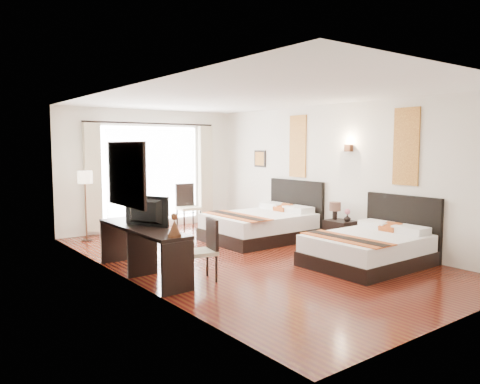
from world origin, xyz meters
TOP-DOWN VIEW (x-y plane):
  - floor at (0.00, 0.00)m, footprint 4.50×7.50m
  - ceiling at (0.00, 0.00)m, footprint 4.50×7.50m
  - wall_headboard at (2.25, 0.00)m, footprint 0.01×7.50m
  - wall_desk at (-2.25, 0.00)m, footprint 0.01×7.50m
  - wall_window at (0.00, 3.75)m, footprint 4.50×0.01m
  - wall_entry at (0.00, -3.75)m, footprint 4.50×0.01m
  - window_glass at (0.00, 3.73)m, footprint 2.40×0.02m
  - sheer_curtain at (0.00, 3.67)m, footprint 2.30×0.02m
  - drape_left at (-1.45, 3.63)m, footprint 0.35×0.14m
  - drape_right at (1.45, 3.63)m, footprint 0.35×0.14m
  - art_panel_near at (2.23, -1.58)m, footprint 0.03×0.50m
  - art_panel_far at (2.23, 1.10)m, footprint 0.03×0.50m
  - wall_sconce at (2.19, -0.35)m, footprint 0.10×0.14m
  - mirror_frame at (-2.22, 0.07)m, footprint 0.04×1.25m
  - mirror_glass at (-2.19, 0.07)m, footprint 0.01×1.12m
  - bed_near at (1.32, -1.58)m, footprint 1.96×1.53m
  - bed_far at (1.24, 1.10)m, footprint 2.14×1.67m
  - nightstand at (1.99, -0.35)m, footprint 0.43×0.54m
  - table_lamp at (2.00, -0.20)m, footprint 0.23×0.23m
  - vase at (1.99, -0.52)m, footprint 0.14×0.14m
  - console_desk at (-1.99, 0.07)m, footprint 0.50×2.20m
  - television at (-1.97, 0.06)m, footprint 0.43×0.77m
  - bronze_figurine at (-1.99, -0.93)m, footprint 0.20×0.20m
  - desk_chair at (-1.41, -0.67)m, footprint 0.49×0.49m
  - floor_lamp at (-1.77, 3.17)m, footprint 0.29×0.29m
  - side_table at (-0.55, 2.82)m, footprint 0.57×0.57m
  - fruit_bowl at (-0.58, 2.81)m, footprint 0.25×0.25m
  - window_chair at (0.65, 3.15)m, footprint 0.55×0.55m
  - jute_rug at (-0.59, 2.70)m, footprint 1.40×1.07m

SIDE VIEW (x-z plane):
  - floor at x=0.00m, z-range -0.01..0.00m
  - jute_rug at x=-0.59m, z-range 0.00..0.01m
  - nightstand at x=1.99m, z-range 0.00..0.51m
  - desk_chair at x=-1.41m, z-range -0.18..0.73m
  - bed_near at x=1.32m, z-range -0.26..0.84m
  - bed_far at x=1.24m, z-range -0.29..0.92m
  - window_chair at x=0.65m, z-range -0.21..0.85m
  - side_table at x=-0.55m, z-range 0.00..0.66m
  - console_desk at x=-1.99m, z-range 0.00..0.76m
  - vase at x=1.99m, z-range 0.50..0.64m
  - fruit_bowl at x=-0.58m, z-range 0.66..0.72m
  - table_lamp at x=2.00m, z-range 0.57..0.92m
  - bronze_figurine at x=-1.99m, z-range 0.75..1.03m
  - television at x=-1.97m, z-range 0.75..1.22m
  - floor_lamp at x=-1.77m, z-range 0.50..1.95m
  - drape_left at x=-1.45m, z-range 0.10..2.46m
  - drape_right at x=1.45m, z-range 0.10..2.46m
  - sheer_curtain at x=0.00m, z-range 0.25..2.35m
  - window_glass at x=0.00m, z-range 0.20..2.40m
  - wall_headboard at x=2.25m, z-range 0.00..2.80m
  - wall_desk at x=-2.25m, z-range 0.00..2.80m
  - wall_window at x=0.00m, z-range 0.00..2.80m
  - wall_entry at x=0.00m, z-range 0.00..2.80m
  - mirror_frame at x=-2.22m, z-range 1.08..2.02m
  - mirror_glass at x=-2.19m, z-range 1.14..1.96m
  - wall_sconce at x=2.19m, z-range 1.85..1.99m
  - art_panel_near at x=2.23m, z-range 1.27..2.62m
  - art_panel_far at x=2.23m, z-range 1.27..2.62m
  - ceiling at x=0.00m, z-range 2.78..2.80m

